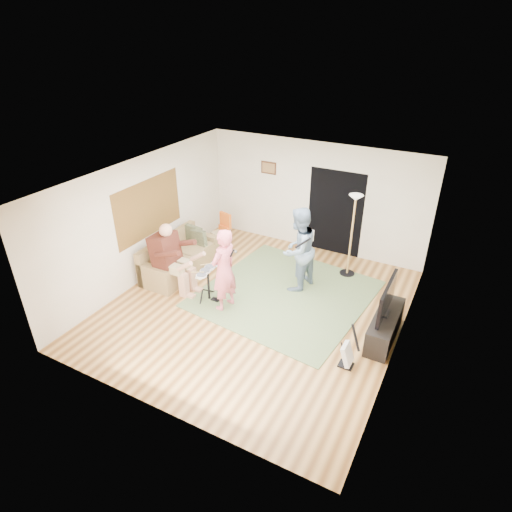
{
  "coord_description": "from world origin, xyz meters",
  "views": [
    {
      "loc": [
        3.34,
        -6.29,
        5.07
      ],
      "look_at": [
        -0.17,
        0.3,
        0.98
      ],
      "focal_mm": 30.0,
      "sensor_mm": 36.0,
      "label": 1
    }
  ],
  "objects_px": {
    "sofa": "(178,260)",
    "torchiere_lamp": "(353,222)",
    "dining_chair": "(222,235)",
    "tv_cabinet": "(385,326)",
    "singer": "(224,270)",
    "television": "(387,298)",
    "guitar_spare": "(348,354)",
    "drum_kit": "(209,285)",
    "guitarist": "(298,250)"
  },
  "relations": [
    {
      "from": "sofa",
      "to": "torchiere_lamp",
      "type": "bearing_deg",
      "value": 25.47
    },
    {
      "from": "dining_chair",
      "to": "tv_cabinet",
      "type": "distance_m",
      "value": 4.82
    },
    {
      "from": "torchiere_lamp",
      "to": "tv_cabinet",
      "type": "height_order",
      "value": "torchiere_lamp"
    },
    {
      "from": "singer",
      "to": "television",
      "type": "distance_m",
      "value": 3.06
    },
    {
      "from": "torchiere_lamp",
      "to": "guitar_spare",
      "type": "bearing_deg",
      "value": -72.73
    },
    {
      "from": "singer",
      "to": "guitar_spare",
      "type": "xyz_separation_m",
      "value": [
        2.69,
        -0.5,
        -0.61
      ]
    },
    {
      "from": "drum_kit",
      "to": "guitarist",
      "type": "distance_m",
      "value": 2.0
    },
    {
      "from": "guitar_spare",
      "to": "torchiere_lamp",
      "type": "relative_size",
      "value": 0.46
    },
    {
      "from": "torchiere_lamp",
      "to": "drum_kit",
      "type": "bearing_deg",
      "value": -133.79
    },
    {
      "from": "sofa",
      "to": "singer",
      "type": "xyz_separation_m",
      "value": [
        1.73,
        -0.73,
        0.59
      ]
    },
    {
      "from": "singer",
      "to": "drum_kit",
      "type": "bearing_deg",
      "value": -90.38
    },
    {
      "from": "singer",
      "to": "tv_cabinet",
      "type": "distance_m",
      "value": 3.16
    },
    {
      "from": "guitarist",
      "to": "torchiere_lamp",
      "type": "height_order",
      "value": "torchiere_lamp"
    },
    {
      "from": "torchiere_lamp",
      "to": "dining_chair",
      "type": "distance_m",
      "value": 3.4
    },
    {
      "from": "singer",
      "to": "guitar_spare",
      "type": "relative_size",
      "value": 1.95
    },
    {
      "from": "sofa",
      "to": "drum_kit",
      "type": "xyz_separation_m",
      "value": [
        1.29,
        -0.65,
        0.06
      ]
    },
    {
      "from": "sofa",
      "to": "guitarist",
      "type": "xyz_separation_m",
      "value": [
        2.71,
        0.62,
        0.65
      ]
    },
    {
      "from": "sofa",
      "to": "torchiere_lamp",
      "type": "distance_m",
      "value": 4.04
    },
    {
      "from": "dining_chair",
      "to": "television",
      "type": "height_order",
      "value": "television"
    },
    {
      "from": "sofa",
      "to": "guitarist",
      "type": "relative_size",
      "value": 1.09
    },
    {
      "from": "guitar_spare",
      "to": "tv_cabinet",
      "type": "height_order",
      "value": "guitar_spare"
    },
    {
      "from": "television",
      "to": "tv_cabinet",
      "type": "bearing_deg",
      "value": -0.0
    },
    {
      "from": "television",
      "to": "drum_kit",
      "type": "bearing_deg",
      "value": -172.43
    },
    {
      "from": "dining_chair",
      "to": "tv_cabinet",
      "type": "relative_size",
      "value": 0.64
    },
    {
      "from": "torchiere_lamp",
      "to": "dining_chair",
      "type": "relative_size",
      "value": 2.14
    },
    {
      "from": "television",
      "to": "torchiere_lamp",
      "type": "bearing_deg",
      "value": 123.14
    },
    {
      "from": "singer",
      "to": "torchiere_lamp",
      "type": "xyz_separation_m",
      "value": [
        1.79,
        2.41,
        0.45
      ]
    },
    {
      "from": "singer",
      "to": "guitar_spare",
      "type": "bearing_deg",
      "value": 89.74
    },
    {
      "from": "sofa",
      "to": "television",
      "type": "bearing_deg",
      "value": -2.31
    },
    {
      "from": "guitar_spare",
      "to": "torchiere_lamp",
      "type": "bearing_deg",
      "value": 107.27
    },
    {
      "from": "drum_kit",
      "to": "television",
      "type": "bearing_deg",
      "value": 7.57
    },
    {
      "from": "sofa",
      "to": "torchiere_lamp",
      "type": "relative_size",
      "value": 1.05
    },
    {
      "from": "guitar_spare",
      "to": "drum_kit",
      "type": "bearing_deg",
      "value": 169.48
    },
    {
      "from": "drum_kit",
      "to": "dining_chair",
      "type": "height_order",
      "value": "dining_chair"
    },
    {
      "from": "guitarist",
      "to": "tv_cabinet",
      "type": "xyz_separation_m",
      "value": [
        2.08,
        -0.82,
        -0.67
      ]
    },
    {
      "from": "drum_kit",
      "to": "guitar_spare",
      "type": "distance_m",
      "value": 3.19
    },
    {
      "from": "dining_chair",
      "to": "torchiere_lamp",
      "type": "bearing_deg",
      "value": 19.5
    },
    {
      "from": "guitar_spare",
      "to": "tv_cabinet",
      "type": "relative_size",
      "value": 0.63
    },
    {
      "from": "guitarist",
      "to": "television",
      "type": "bearing_deg",
      "value": 81.24
    },
    {
      "from": "sofa",
      "to": "dining_chair",
      "type": "relative_size",
      "value": 2.24
    },
    {
      "from": "guitarist",
      "to": "tv_cabinet",
      "type": "height_order",
      "value": "guitarist"
    },
    {
      "from": "sofa",
      "to": "tv_cabinet",
      "type": "xyz_separation_m",
      "value": [
        4.79,
        -0.19,
        -0.02
      ]
    },
    {
      "from": "tv_cabinet",
      "to": "television",
      "type": "height_order",
      "value": "television"
    },
    {
      "from": "tv_cabinet",
      "to": "television",
      "type": "relative_size",
      "value": 1.23
    },
    {
      "from": "sofa",
      "to": "tv_cabinet",
      "type": "height_order",
      "value": "sofa"
    },
    {
      "from": "drum_kit",
      "to": "singer",
      "type": "distance_m",
      "value": 0.7
    },
    {
      "from": "guitarist",
      "to": "drum_kit",
      "type": "bearing_deg",
      "value": -34.92
    },
    {
      "from": "singer",
      "to": "torchiere_lamp",
      "type": "bearing_deg",
      "value": 153.66
    },
    {
      "from": "guitar_spare",
      "to": "tv_cabinet",
      "type": "bearing_deg",
      "value": 70.64
    },
    {
      "from": "tv_cabinet",
      "to": "guitarist",
      "type": "bearing_deg",
      "value": 158.6
    }
  ]
}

